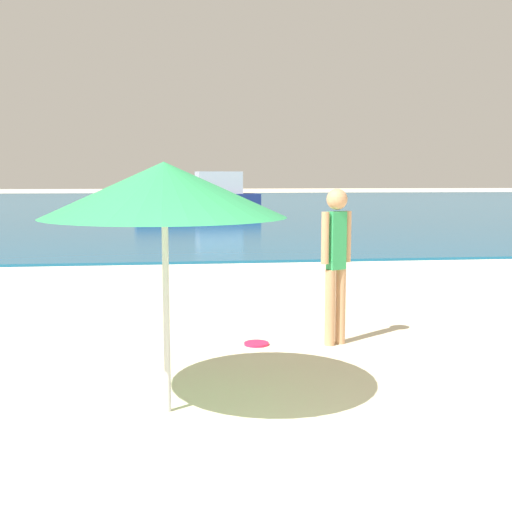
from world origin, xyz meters
TOP-DOWN VIEW (x-y plane):
  - water at (0.00, 41.14)m, footprint 160.00×60.00m
  - person_standing at (0.93, 4.45)m, footprint 0.36×0.23m
  - frisbee at (0.07, 4.53)m, footprint 0.27×0.27m
  - boat_far at (0.34, 29.23)m, footprint 6.23×2.69m
  - beach_umbrella at (-0.86, 2.63)m, footprint 1.86×1.86m

SIDE VIEW (x-z plane):
  - frisbee at x=0.07m, z-range 0.00..0.03m
  - water at x=0.00m, z-range 0.00..0.06m
  - boat_far at x=0.34m, z-range -0.26..1.79m
  - person_standing at x=0.93m, z-range 0.12..1.82m
  - beach_umbrella at x=-0.86m, z-range 0.76..2.71m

